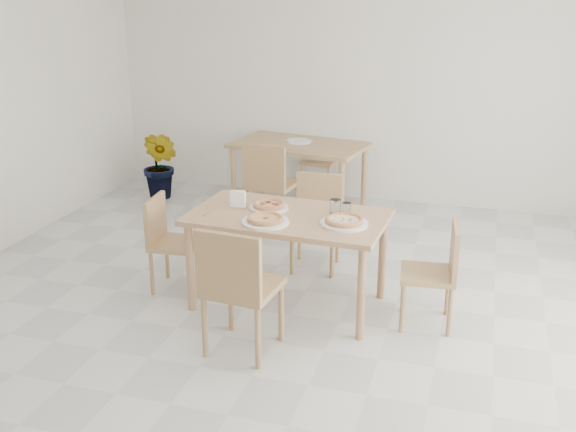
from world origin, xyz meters
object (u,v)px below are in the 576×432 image
(pizza_margherita, at_px, (265,219))
(napkin_holder, at_px, (238,200))
(main_table, at_px, (288,225))
(chair_west, at_px, (168,237))
(tumbler_b, at_px, (346,208))
(tumbler_a, at_px, (335,207))
(chair_south, at_px, (237,283))
(second_table, at_px, (299,151))
(plate_margherita, at_px, (265,222))
(chair_north, at_px, (317,215))
(chair_east, at_px, (439,268))
(plate_pepperoni, at_px, (269,208))
(plate_empty, at_px, (299,141))
(pizza_pepperoni, at_px, (269,205))
(chair_back_n, at_px, (323,155))
(pizza_mushroom, at_px, (344,220))
(potted_plant, at_px, (161,165))
(plate_mushroom, at_px, (344,223))
(chair_back_s, at_px, (269,180))

(pizza_margherita, relative_size, napkin_holder, 2.50)
(main_table, xyz_separation_m, pizza_margherita, (-0.10, -0.22, 0.12))
(chair_west, height_order, tumbler_b, tumbler_b)
(tumbler_a, bearing_deg, chair_south, -114.60)
(second_table, bearing_deg, main_table, -66.76)
(second_table, bearing_deg, tumbler_b, -55.96)
(plate_margherita, relative_size, second_table, 0.23)
(chair_north, relative_size, chair_east, 1.04)
(plate_pepperoni, bearing_deg, main_table, -26.65)
(chair_south, bearing_deg, chair_west, -36.95)
(plate_margherita, bearing_deg, main_table, 64.89)
(main_table, relative_size, chair_north, 1.84)
(plate_margherita, bearing_deg, napkin_holder, 139.82)
(napkin_holder, relative_size, plate_empty, 0.51)
(plate_margherita, bearing_deg, pizza_margherita, 45.00)
(chair_south, height_order, plate_empty, chair_south)
(pizza_pepperoni, bearing_deg, second_table, 99.75)
(pizza_pepperoni, bearing_deg, tumbler_b, 4.60)
(tumbler_b, bearing_deg, napkin_holder, -173.14)
(plate_pepperoni, height_order, chair_back_n, chair_back_n)
(pizza_margherita, xyz_separation_m, tumbler_b, (0.53, 0.36, 0.01))
(main_table, xyz_separation_m, chair_east, (1.14, -0.00, -0.21))
(tumbler_a, bearing_deg, plate_margherita, -141.31)
(plate_empty, bearing_deg, second_table, -71.35)
(pizza_mushroom, bearing_deg, potted_plant, 139.41)
(pizza_pepperoni, xyz_separation_m, tumbler_a, (0.52, 0.04, 0.02))
(potted_plant, bearing_deg, plate_mushroom, -40.59)
(main_table, bearing_deg, tumbler_a, 23.96)
(chair_back_n, bearing_deg, plate_margherita, -77.89)
(plate_pepperoni, height_order, pizza_pepperoni, pizza_pepperoni)
(chair_east, xyz_separation_m, plate_empty, (-1.72, 2.35, 0.30))
(plate_mushroom, relative_size, plate_pepperoni, 1.17)
(chair_east, bearing_deg, chair_west, -96.87)
(chair_east, height_order, tumbler_b, tumbler_b)
(pizza_pepperoni, relative_size, napkin_holder, 2.21)
(plate_margherita, xyz_separation_m, chair_back_s, (-0.56, 1.77, -0.23))
(chair_east, bearing_deg, tumbler_b, -107.71)
(napkin_holder, xyz_separation_m, plate_empty, (-0.16, 2.31, -0.06))
(chair_back_n, bearing_deg, chair_south, -78.88)
(main_table, relative_size, tumbler_b, 16.76)
(pizza_margherita, bearing_deg, second_table, 100.28)
(main_table, bearing_deg, pizza_pepperoni, 156.24)
(chair_north, xyz_separation_m, chair_east, (1.12, -0.82, -0.02))
(chair_back_s, height_order, chair_back_n, chair_back_s)
(plate_margherita, xyz_separation_m, chair_back_n, (-0.37, 3.23, -0.31))
(napkin_holder, bearing_deg, chair_back_s, 91.10)
(chair_west, xyz_separation_m, tumbler_a, (1.36, 0.12, 0.35))
(plate_margherita, bearing_deg, chair_back_s, 107.54)
(plate_pepperoni, xyz_separation_m, potted_plant, (-2.01, 2.08, -0.36))
(plate_mushroom, xyz_separation_m, tumbler_a, (-0.12, 0.22, 0.05))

